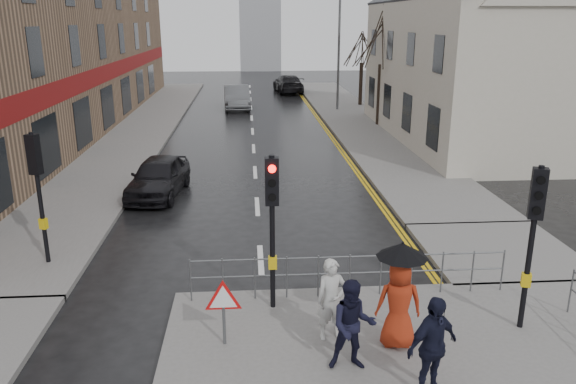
{
  "coord_description": "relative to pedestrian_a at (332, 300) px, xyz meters",
  "views": [
    {
      "loc": [
        -0.27,
        -10.78,
        6.16
      ],
      "look_at": [
        0.7,
        2.54,
        2.03
      ],
      "focal_mm": 35.0,
      "sensor_mm": 36.0,
      "label": 1
    }
  ],
  "objects": [
    {
      "name": "ground",
      "position": [
        -1.28,
        1.12,
        -0.97
      ],
      "size": [
        120.0,
        120.0,
        0.0
      ],
      "primitive_type": "plane",
      "color": "black",
      "rests_on": "ground"
    },
    {
      "name": "left_pavement",
      "position": [
        -7.78,
        24.12,
        -0.9
      ],
      "size": [
        4.0,
        44.0,
        0.14
      ],
      "primitive_type": "cube",
      "color": "#605E5B",
      "rests_on": "ground"
    },
    {
      "name": "right_pavement",
      "position": [
        5.22,
        26.12,
        -0.9
      ],
      "size": [
        4.0,
        40.0,
        0.14
      ],
      "primitive_type": "cube",
      "color": "#605E5B",
      "rests_on": "ground"
    },
    {
      "name": "pavement_bridge_right",
      "position": [
        5.22,
        4.12,
        -0.9
      ],
      "size": [
        4.0,
        4.2,
        0.14
      ],
      "primitive_type": "cube",
      "color": "#605E5B",
      "rests_on": "ground"
    },
    {
      "name": "building_left_terrace",
      "position": [
        -13.28,
        23.12,
        4.03
      ],
      "size": [
        8.0,
        42.0,
        10.0
      ],
      "primitive_type": "cube",
      "color": "#8B6B50",
      "rests_on": "ground"
    },
    {
      "name": "building_right_cream",
      "position": [
        10.72,
        19.12,
        3.82
      ],
      "size": [
        9.0,
        16.4,
        10.1
      ],
      "color": "beige",
      "rests_on": "ground"
    },
    {
      "name": "traffic_signal_near_left",
      "position": [
        -1.08,
        1.31,
        1.49
      ],
      "size": [
        0.28,
        0.27,
        3.4
      ],
      "color": "black",
      "rests_on": "near_pavement"
    },
    {
      "name": "traffic_signal_near_right",
      "position": [
        3.92,
        0.11,
        1.49
      ],
      "size": [
        0.34,
        0.33,
        3.4
      ],
      "color": "black",
      "rests_on": "near_pavement"
    },
    {
      "name": "traffic_signal_far_left",
      "position": [
        -6.78,
        4.12,
        1.49
      ],
      "size": [
        0.34,
        0.33,
        3.4
      ],
      "color": "black",
      "rests_on": "left_pavement"
    },
    {
      "name": "guard_railing_front",
      "position": [
        0.67,
        1.72,
        -0.11
      ],
      "size": [
        7.14,
        0.04,
        1.0
      ],
      "color": "#595B5E",
      "rests_on": "near_pavement"
    },
    {
      "name": "warning_sign",
      "position": [
        -2.08,
        -0.09,
        0.08
      ],
      "size": [
        0.8,
        0.07,
        1.35
      ],
      "color": "#595B5E",
      "rests_on": "near_pavement"
    },
    {
      "name": "street_lamp",
      "position": [
        4.54,
        29.12,
        3.74
      ],
      "size": [
        1.83,
        0.25,
        8.0
      ],
      "color": "#595B5E",
      "rests_on": "right_pavement"
    },
    {
      "name": "tree_near",
      "position": [
        6.22,
        23.12,
        4.17
      ],
      "size": [
        2.4,
        2.4,
        6.58
      ],
      "color": "black",
      "rests_on": "right_pavement"
    },
    {
      "name": "tree_far",
      "position": [
        6.72,
        31.12,
        3.46
      ],
      "size": [
        2.4,
        2.4,
        5.64
      ],
      "color": "black",
      "rests_on": "right_pavement"
    },
    {
      "name": "pedestrian_a",
      "position": [
        0.0,
        0.0,
        0.0
      ],
      "size": [
        0.65,
        0.48,
        1.65
      ],
      "primitive_type": "imported",
      "rotation": [
        0.0,
        0.0,
        0.15
      ],
      "color": "#B7B8B3",
      "rests_on": "near_pavement"
    },
    {
      "name": "pedestrian_b",
      "position": [
        0.23,
        -1.02,
        0.03
      ],
      "size": [
        0.86,
        0.69,
        1.7
      ],
      "primitive_type": "imported",
      "rotation": [
        0.0,
        0.0,
        -0.06
      ],
      "color": "black",
      "rests_on": "near_pavement"
    },
    {
      "name": "pedestrian_with_umbrella",
      "position": [
        1.22,
        -0.36,
        0.31
      ],
      "size": [
        0.96,
        0.96,
        2.11
      ],
      "color": "#A12A12",
      "rests_on": "near_pavement"
    },
    {
      "name": "pedestrian_d",
      "position": [
        1.39,
        -1.85,
        0.07
      ],
      "size": [
        1.13,
        0.86,
        1.78
      ],
      "primitive_type": "imported",
      "rotation": [
        0.0,
        0.0,
        0.47
      ],
      "color": "black",
      "rests_on": "near_pavement"
    },
    {
      "name": "car_parked",
      "position": [
        -4.81,
        10.16,
        -0.26
      ],
      "size": [
        2.16,
        4.32,
        1.41
      ],
      "primitive_type": "imported",
      "rotation": [
        0.0,
        0.0,
        -0.12
      ],
      "color": "black",
      "rests_on": "ground"
    },
    {
      "name": "car_mid",
      "position": [
        -2.28,
        30.65,
        -0.14
      ],
      "size": [
        2.01,
        5.07,
        1.64
      ],
      "primitive_type": "imported",
      "rotation": [
        0.0,
        0.0,
        0.06
      ],
      "color": "#505256",
      "rests_on": "ground"
    },
    {
      "name": "car_far",
      "position": [
        2.04,
        39.56,
        -0.2
      ],
      "size": [
        2.57,
        5.44,
        1.53
      ],
      "primitive_type": "imported",
      "rotation": [
        0.0,
        0.0,
        3.22
      ],
      "color": "black",
      "rests_on": "ground"
    }
  ]
}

